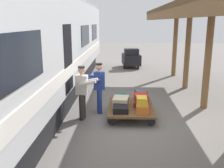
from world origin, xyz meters
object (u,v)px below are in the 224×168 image
(suitcase_teal_softside, at_px, (121,98))
(suitcase_orange_carryall, at_px, (142,108))
(suitcase_cream_canvas, at_px, (121,102))
(baggage_tug, at_px, (131,58))
(suitcase_red_plastic, at_px, (141,98))
(suitcase_gray_aluminum, at_px, (140,98))
(train_car, at_px, (18,55))
(porter_by_door, at_px, (83,91))
(suitcase_slate_roller, at_px, (141,93))
(suitcase_black_hardshell, at_px, (121,109))
(suitcase_burgundy_valise, at_px, (141,104))
(luggage_cart, at_px, (131,107))
(porter_in_overalls, at_px, (99,86))
(suitcase_yellow_case, at_px, (142,100))

(suitcase_teal_softside, relative_size, suitcase_orange_carryall, 0.82)
(suitcase_cream_canvas, xyz_separation_m, baggage_tug, (-0.64, -9.12, 0.14))
(suitcase_red_plastic, bearing_deg, suitcase_gray_aluminum, -90.32)
(train_car, height_order, porter_by_door, train_car)
(suitcase_teal_softside, xyz_separation_m, suitcase_slate_roller, (-0.69, -0.03, 0.18))
(suitcase_black_hardshell, bearing_deg, suitcase_teal_softside, -90.00)
(suitcase_gray_aluminum, height_order, suitcase_cream_canvas, suitcase_cream_canvas)
(suitcase_cream_canvas, relative_size, suitcase_slate_roller, 1.55)
(suitcase_gray_aluminum, bearing_deg, suitcase_burgundy_valise, 90.00)
(suitcase_burgundy_valise, bearing_deg, suitcase_orange_carryall, 90.00)
(luggage_cart, bearing_deg, suitcase_cream_canvas, -0.00)
(suitcase_burgundy_valise, xyz_separation_m, porter_in_overalls, (1.40, -0.28, 0.51))
(suitcase_slate_roller, bearing_deg, suitcase_yellow_case, 87.09)
(suitcase_teal_softside, height_order, suitcase_orange_carryall, suitcase_orange_carryall)
(suitcase_black_hardshell, distance_m, baggage_tug, 9.69)
(suitcase_gray_aluminum, bearing_deg, suitcase_slate_roller, -141.94)
(suitcase_orange_carryall, height_order, porter_by_door, porter_by_door)
(suitcase_gray_aluminum, relative_size, baggage_tug, 0.25)
(train_car, bearing_deg, suitcase_burgundy_valise, -172.91)
(suitcase_slate_roller, bearing_deg, suitcase_cream_canvas, 39.43)
(suitcase_burgundy_valise, height_order, suitcase_slate_roller, suitcase_slate_roller)
(porter_by_door, bearing_deg, suitcase_burgundy_valise, -170.33)
(porter_by_door, bearing_deg, suitcase_yellow_case, 173.96)
(suitcase_black_hardshell, relative_size, suitcase_red_plastic, 1.09)
(suitcase_teal_softside, relative_size, suitcase_cream_canvas, 0.80)
(suitcase_slate_roller, distance_m, baggage_tug, 8.55)
(suitcase_black_hardshell, distance_m, suitcase_yellow_case, 0.69)
(suitcase_slate_roller, bearing_deg, baggage_tug, -89.68)
(suitcase_red_plastic, bearing_deg, suitcase_burgundy_valise, -95.10)
(luggage_cart, relative_size, suitcase_yellow_case, 4.34)
(suitcase_slate_roller, bearing_deg, suitcase_red_plastic, 86.12)
(suitcase_cream_canvas, bearing_deg, train_car, 8.59)
(suitcase_burgundy_valise, xyz_separation_m, porter_by_door, (1.84, 0.31, 0.51))
(suitcase_cream_canvas, xyz_separation_m, suitcase_orange_carryall, (-0.65, 0.54, -0.02))
(suitcase_teal_softside, height_order, suitcase_slate_roller, suitcase_slate_roller)
(suitcase_gray_aluminum, distance_m, suitcase_slate_roller, 0.20)
(suitcase_black_hardshell, xyz_separation_m, suitcase_orange_carryall, (-0.65, 0.00, 0.04))
(suitcase_orange_carryall, bearing_deg, suitcase_black_hardshell, 0.00)
(suitcase_black_hardshell, relative_size, baggage_tug, 0.30)
(suitcase_yellow_case, bearing_deg, suitcase_gray_aluminum, -90.93)
(suitcase_cream_canvas, relative_size, baggage_tug, 0.34)
(suitcase_red_plastic, height_order, porter_in_overalls, porter_in_overalls)
(train_car, xyz_separation_m, suitcase_gray_aluminum, (-3.72, -1.00, -1.61))
(suitcase_black_hardshell, bearing_deg, suitcase_red_plastic, -142.31)
(suitcase_slate_roller, relative_size, porter_by_door, 0.24)
(train_car, height_order, luggage_cart, train_car)
(luggage_cart, relative_size, suitcase_gray_aluminum, 4.27)
(suitcase_red_plastic, bearing_deg, suitcase_yellow_case, 88.33)
(suitcase_gray_aluminum, bearing_deg, luggage_cart, 58.77)
(suitcase_red_plastic, height_order, suitcase_slate_roller, suitcase_red_plastic)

